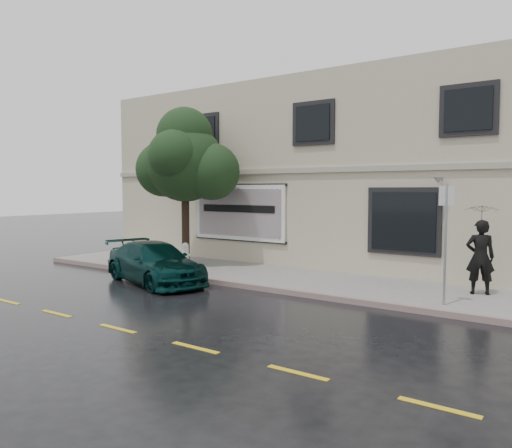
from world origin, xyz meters
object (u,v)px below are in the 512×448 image
Objects in this scene: street_tree at (185,163)px; car at (155,263)px; pedestrian at (480,257)px; fire_hydrant at (185,255)px.

car is at bearing -65.87° from street_tree.
car is 9.45m from pedestrian.
street_tree is (-1.20, 2.69, 3.25)m from car.
car is 4.38m from street_tree.
pedestrian reaches higher than fire_hydrant.
car is 2.20× the size of pedestrian.
fire_hydrant is at bearing 38.63° from car.
fire_hydrant is (0.25, -0.29, -3.32)m from street_tree.
pedestrian is at bearing -52.50° from car.
fire_hydrant is at bearing -15.25° from pedestrian.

